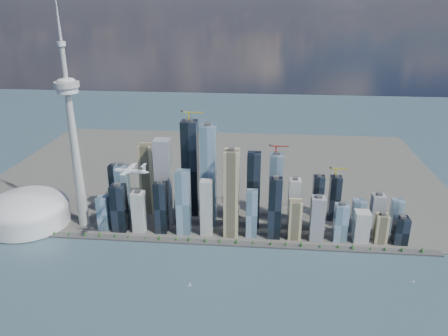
# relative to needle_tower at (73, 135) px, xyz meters

# --- Properties ---
(ground) EXTENTS (4000.00, 4000.00, 0.00)m
(ground) POSITION_rel_needle_tower_xyz_m (300.00, -310.00, -235.84)
(ground) COLOR #36535F
(ground) RESTS_ON ground
(seawall) EXTENTS (1100.00, 22.00, 4.00)m
(seawall) POSITION_rel_needle_tower_xyz_m (300.00, -60.00, -233.84)
(seawall) COLOR #383838
(seawall) RESTS_ON ground
(land) EXTENTS (1400.00, 900.00, 3.00)m
(land) POSITION_rel_needle_tower_xyz_m (300.00, 390.00, -234.34)
(land) COLOR #4C4C47
(land) RESTS_ON ground
(shoreline_trees) EXTENTS (960.53, 7.20, 8.80)m
(shoreline_trees) POSITION_rel_needle_tower_xyz_m (300.00, -60.00, -227.06)
(shoreline_trees) COLOR #3F2D1E
(shoreline_trees) RESTS_ON seawall
(skyscraper_cluster) EXTENTS (736.00, 142.00, 277.51)m
(skyscraper_cluster) POSITION_rel_needle_tower_xyz_m (359.61, 26.81, -149.30)
(skyscraper_cluster) COLOR black
(skyscraper_cluster) RESTS_ON land
(needle_tower) EXTENTS (56.00, 56.00, 550.50)m
(needle_tower) POSITION_rel_needle_tower_xyz_m (0.00, 0.00, 0.00)
(needle_tower) COLOR #9C9D98
(needle_tower) RESTS_ON land
(dome_stadium) EXTENTS (200.00, 200.00, 86.00)m
(dome_stadium) POSITION_rel_needle_tower_xyz_m (-140.00, -10.00, -196.40)
(dome_stadium) COLOR silver
(dome_stadium) RESTS_ON land
(airplane) EXTENTS (77.61, 68.74, 18.91)m
(airplane) POSITION_rel_needle_tower_xyz_m (173.96, -129.94, -31.22)
(airplane) COLOR white
(airplane) RESTS_ON ground
(sailboat_west) EXTENTS (7.13, 2.10, 9.91)m
(sailboat_west) POSITION_rel_needle_tower_xyz_m (307.30, -224.86, -232.66)
(sailboat_west) COLOR white
(sailboat_west) RESTS_ON ground
(sailboat_east) EXTENTS (6.37, 2.78, 8.81)m
(sailboat_east) POSITION_rel_needle_tower_xyz_m (754.25, -171.80, -233.01)
(sailboat_east) COLOR white
(sailboat_east) RESTS_ON ground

